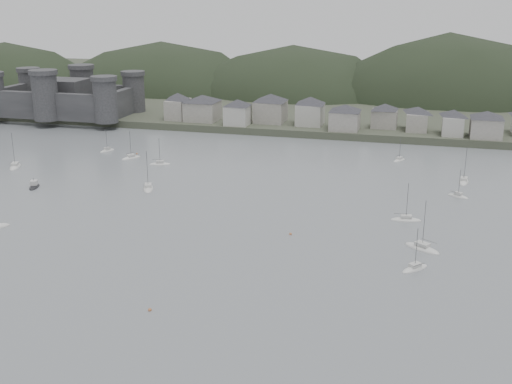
% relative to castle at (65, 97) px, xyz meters
% --- Properties ---
extents(ground, '(900.00, 900.00, 0.00)m').
position_rel_castle_xyz_m(ground, '(120.00, -179.80, -10.96)').
color(ground, slate).
rests_on(ground, ground).
extents(far_shore_land, '(900.00, 250.00, 3.00)m').
position_rel_castle_xyz_m(far_shore_land, '(120.00, 115.20, -9.46)').
color(far_shore_land, '#383D2D').
rests_on(far_shore_land, ground).
extents(forested_ridge, '(851.55, 103.94, 102.57)m').
position_rel_castle_xyz_m(forested_ridge, '(124.83, 89.60, -22.25)').
color(forested_ridge, black).
rests_on(forested_ridge, ground).
extents(castle, '(66.00, 43.00, 20.00)m').
position_rel_castle_xyz_m(castle, '(0.00, 0.00, 0.00)').
color(castle, '#313133').
rests_on(castle, far_shore_land).
extents(waterfront_town, '(451.48, 28.46, 12.92)m').
position_rel_castle_xyz_m(waterfront_town, '(170.59, 3.54, -2.30)').
color(waterfront_town, gray).
rests_on(waterfront_town, far_shore_land).
extents(sailboat_lead, '(6.32, 9.61, 12.56)m').
position_rel_castle_xyz_m(sailboat_lead, '(82.67, -91.74, -10.79)').
color(sailboat_lead, silver).
rests_on(sailboat_lead, ground).
extents(moored_fleet, '(223.91, 169.59, 13.36)m').
position_rel_castle_xyz_m(moored_fleet, '(124.98, -115.68, -10.79)').
color(moored_fleet, silver).
rests_on(moored_fleet, ground).
extents(motor_launch_far, '(4.55, 7.43, 3.69)m').
position_rel_castle_xyz_m(motor_launch_far, '(48.35, -99.22, -10.66)').
color(motor_launch_far, black).
rests_on(motor_launch_far, ground).
extents(mooring_buoys, '(184.10, 147.63, 0.70)m').
position_rel_castle_xyz_m(mooring_buoys, '(119.37, -139.36, -10.81)').
color(mooring_buoys, '#B0663A').
rests_on(mooring_buoys, ground).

